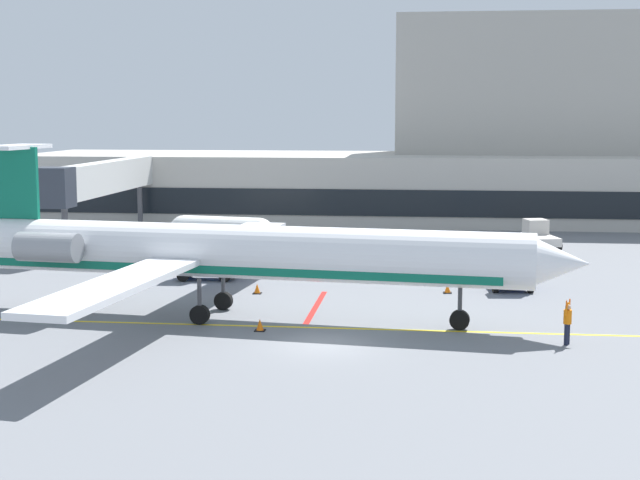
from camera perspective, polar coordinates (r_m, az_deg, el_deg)
ground at (r=39.13m, az=0.20°, el=-6.54°), size 120.00×120.00×0.11m
terminal_building at (r=87.23m, az=11.10°, el=5.58°), size 78.99×17.19×18.66m
jet_bridge_west at (r=71.03m, az=-13.48°, el=3.67°), size 2.40×20.76×6.20m
regional_jet at (r=43.83m, az=-5.81°, el=-0.74°), size 32.54×27.54×8.14m
baggage_tug at (r=54.58m, az=-7.49°, el=-1.40°), size 3.57×1.97×2.22m
pushback_tractor at (r=68.94m, az=13.38°, el=0.30°), size 2.74×4.16×2.01m
belt_loader at (r=51.89m, az=11.71°, el=-2.08°), size 2.41×3.08×1.97m
fuel_tank at (r=66.23m, az=-6.12°, el=0.55°), size 7.85×3.18×2.42m
marshaller at (r=40.22m, az=15.05°, el=-4.91°), size 0.44×0.78×1.93m
safety_cone_alpha at (r=50.58m, az=7.89°, el=-2.99°), size 0.47×0.47×0.55m
safety_cone_bravo at (r=41.53m, az=-3.74°, el=-5.30°), size 0.47×0.47×0.55m
safety_cone_delta at (r=50.08m, az=-3.91°, el=-3.05°), size 0.47×0.47×0.55m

